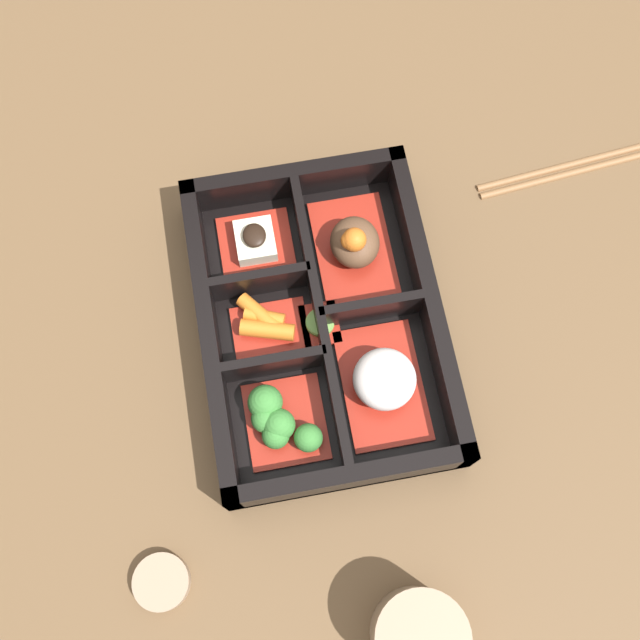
{
  "coord_description": "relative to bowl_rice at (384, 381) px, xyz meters",
  "views": [
    {
      "loc": [
        0.21,
        -0.04,
        0.65
      ],
      "look_at": [
        0.0,
        0.0,
        0.03
      ],
      "focal_mm": 42.0,
      "sensor_mm": 36.0,
      "label": 1
    }
  ],
  "objects": [
    {
      "name": "bowl_greens",
      "position": [
        0.02,
        -0.09,
        -0.0
      ],
      "size": [
        0.08,
        0.07,
        0.03
      ],
      "color": "maroon",
      "rests_on": "bento_base"
    },
    {
      "name": "bowl_rice",
      "position": [
        0.0,
        0.0,
        0.0
      ],
      "size": [
        0.11,
        0.07,
        0.04
      ],
      "color": "maroon",
      "rests_on": "bento_base"
    },
    {
      "name": "bowl_tofu",
      "position": [
        -0.15,
        -0.09,
        -0.01
      ],
      "size": [
        0.07,
        0.07,
        0.03
      ],
      "color": "maroon",
      "rests_on": "bento_base"
    },
    {
      "name": "chopsticks",
      "position": [
        -0.19,
        0.25,
        -0.03
      ],
      "size": [
        0.04,
        0.23,
        0.01
      ],
      "color": "brown",
      "rests_on": "ground_plane"
    },
    {
      "name": "bowl_carrots",
      "position": [
        -0.07,
        -0.09,
        -0.01
      ],
      "size": [
        0.06,
        0.07,
        0.02
      ],
      "color": "maroon",
      "rests_on": "bento_base"
    },
    {
      "name": "bowl_stew",
      "position": [
        -0.13,
        -0.0,
        -0.0
      ],
      "size": [
        0.11,
        0.07,
        0.05
      ],
      "color": "maroon",
      "rests_on": "bento_base"
    },
    {
      "name": "sauce_dish",
      "position": [
        0.13,
        -0.21,
        -0.02
      ],
      "size": [
        0.05,
        0.05,
        0.01
      ],
      "color": "gray",
      "rests_on": "ground_plane"
    },
    {
      "name": "ground_plane",
      "position": [
        -0.06,
        -0.04,
        -0.03
      ],
      "size": [
        3.0,
        3.0,
        0.0
      ],
      "primitive_type": "plane",
      "color": "brown"
    },
    {
      "name": "bowl_pickles",
      "position": [
        -0.07,
        -0.05,
        -0.01
      ],
      "size": [
        0.04,
        0.03,
        0.01
      ],
      "color": "maroon",
      "rests_on": "bento_base"
    },
    {
      "name": "bento_base",
      "position": [
        -0.06,
        -0.04,
        -0.02
      ],
      "size": [
        0.29,
        0.21,
        0.01
      ],
      "color": "black",
      "rests_on": "ground_plane"
    },
    {
      "name": "tea_cup",
      "position": [
        0.2,
        -0.02,
        0.0
      ],
      "size": [
        0.07,
        0.07,
        0.06
      ],
      "color": "gray",
      "rests_on": "ground_plane"
    },
    {
      "name": "bento_rim",
      "position": [
        -0.07,
        -0.05,
        -0.0
      ],
      "size": [
        0.29,
        0.21,
        0.05
      ],
      "color": "black",
      "rests_on": "ground_plane"
    }
  ]
}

